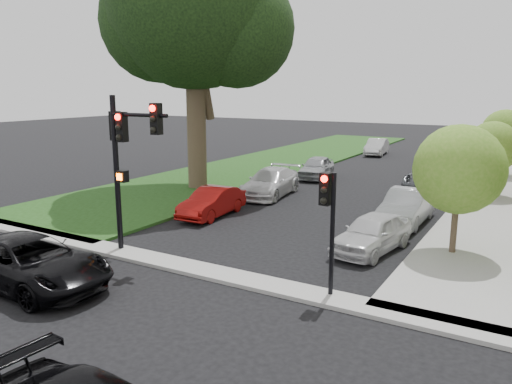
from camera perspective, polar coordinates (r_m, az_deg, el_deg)
The scene contains 19 objects.
ground at distance 14.12m, azimuth -10.55°, elevation -11.61°, with size 140.00×140.00×0.00m, color black.
grass_strip at distance 38.42m, azimuth 2.78°, elevation 3.58°, with size 8.00×44.00×0.12m, color #173A0D.
sidewalk_right at distance 34.19m, azimuth 26.85°, elevation 1.27°, with size 3.50×44.00×0.12m, color #A5A5A0.
sidewalk_cross at distance 15.54m, azimuth -5.68°, elevation -8.99°, with size 60.00×1.00×0.12m, color #A5A5A0.
eucalyptus at distance 28.06m, azimuth -7.28°, elevation 20.69°, with size 10.27×9.32×14.55m.
small_tree_a at distance 17.64m, azimuth 22.18°, elevation 2.40°, with size 2.95×2.95×4.43m.
small_tree_b at distance 28.22m, azimuth 25.40°, elevation 4.67°, with size 2.61×2.61×3.92m.
small_tree_c at distance 35.27m, azimuth 26.54°, elevation 6.14°, with size 2.84×2.84×4.26m.
traffic_signal_main at distance 17.03m, azimuth -14.74°, elevation 5.08°, with size 2.60×0.67×5.34m.
traffic_signal_secondary at distance 13.20m, azimuth 8.30°, elevation -2.21°, with size 0.44×0.35×3.44m.
car_cross_near at distance 15.64m, azimuth -24.47°, elevation -7.34°, with size 2.39×5.19×1.44m, color black.
car_parked_0 at distance 17.71m, azimuth 13.13°, elevation -4.57°, with size 1.56×3.88×1.32m, color silver.
car_parked_1 at distance 21.71m, azimuth 16.84°, elevation -1.62°, with size 1.51×4.32×1.42m, color #999BA0.
car_parked_2 at distance 29.06m, azimuth 20.36°, elevation 1.62°, with size 2.62×5.69×1.58m, color #3F4247.
car_parked_3 at distance 33.75m, azimuth 21.60°, elevation 2.62°, with size 1.53×3.81×1.30m, color maroon.
car_parked_5 at distance 22.01m, azimuth -5.05°, elevation -1.16°, with size 1.35×3.86×1.27m, color maroon.
car_parked_6 at distance 26.12m, azimuth 1.65°, elevation 1.10°, with size 1.99×4.88×1.42m, color silver.
car_parked_7 at distance 31.48m, azimuth 6.93°, elevation 2.82°, with size 1.62×4.03×1.37m, color #999BA0.
car_parked_9 at distance 43.44m, azimuth 13.62°, elevation 5.03°, with size 1.43×4.11×1.35m, color silver.
Camera 1 is at (8.63, -9.69, 5.57)m, focal length 35.00 mm.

